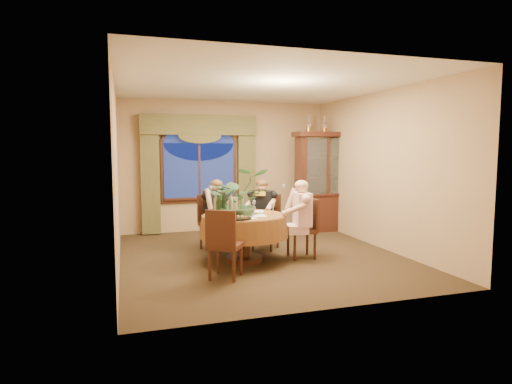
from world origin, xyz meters
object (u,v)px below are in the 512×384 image
object	(u,v)px
china_cabinet	(324,182)
oil_lamp_left	(309,124)
chair_back	(214,223)
wine_bottle_0	(221,203)
oil_lamp_center	(325,124)
olive_bowl	(249,213)
person_back	(216,215)
stoneware_vase	(235,205)
wine_bottle_4	(231,204)
oil_lamp_right	(340,124)
chair_back_right	(266,222)
wine_bottle_1	(218,206)
wine_bottle_3	(223,205)
dining_table	(244,238)
wine_bottle_2	(216,204)
chair_front_left	(226,244)
centerpiece_plant	(238,175)
person_pink	(302,220)
chair_right	(301,229)
person_scarf	(262,214)

from	to	relation	value
china_cabinet	oil_lamp_left	xyz separation A→B (m)	(-0.37, 0.00, 1.24)
chair_back	wine_bottle_0	distance (m)	0.84
oil_lamp_center	olive_bowl	xyz separation A→B (m)	(-2.30, -2.07, -1.53)
person_back	stoneware_vase	world-z (taller)	person_back
person_back	wine_bottle_4	distance (m)	0.84
oil_lamp_right	chair_back_right	xyz separation A→B (m)	(-2.14, -1.30, -1.83)
wine_bottle_1	wine_bottle_3	xyz separation A→B (m)	(0.10, 0.11, 0.00)
dining_table	wine_bottle_2	size ratio (longest dim) A/B	4.24
wine_bottle_1	oil_lamp_right	bearing A→B (deg)	33.66
oil_lamp_right	wine_bottle_4	size ratio (longest dim) A/B	1.03
chair_back_right	chair_back	bearing A→B (deg)	25.86
oil_lamp_center	wine_bottle_1	bearing A→B (deg)	-142.97
oil_lamp_right	dining_table	bearing A→B (deg)	-143.79
chair_back_right	stoneware_vase	bearing A→B (deg)	79.04
oil_lamp_right	wine_bottle_1	size ratio (longest dim) A/B	1.03
oil_lamp_left	stoneware_vase	xyz separation A→B (m)	(-2.10, -1.86, -1.43)
chair_front_left	centerpiece_plant	xyz separation A→B (m)	(0.41, 0.86, 0.89)
oil_lamp_right	wine_bottle_3	bearing A→B (deg)	-146.93
centerpiece_plant	wine_bottle_4	xyz separation A→B (m)	(-0.13, -0.05, -0.45)
oil_lamp_left	person_pink	distance (m)	2.91
person_back	wine_bottle_0	bearing A→B (deg)	67.91
oil_lamp_left	wine_bottle_2	distance (m)	3.36
chair_front_left	oil_lamp_right	bearing A→B (deg)	72.62
oil_lamp_center	wine_bottle_0	distance (m)	3.51
chair_back	wine_bottle_2	xyz separation A→B (m)	(-0.13, -0.81, 0.44)
oil_lamp_right	chair_back	world-z (taller)	oil_lamp_right
oil_lamp_center	centerpiece_plant	xyz separation A→B (m)	(-2.43, -1.91, -0.94)
oil_lamp_left	wine_bottle_2	bearing A→B (deg)	-142.05
oil_lamp_left	person_pink	xyz separation A→B (m)	(-1.05, -2.14, -1.67)
wine_bottle_4	oil_lamp_center	bearing A→B (deg)	37.43
olive_bowl	wine_bottle_2	bearing A→B (deg)	157.98
wine_bottle_0	wine_bottle_1	xyz separation A→B (m)	(-0.12, -0.32, 0.00)
wine_bottle_3	olive_bowl	bearing A→B (deg)	-11.67
chair_right	wine_bottle_1	world-z (taller)	wine_bottle_1
dining_table	chair_back	size ratio (longest dim) A/B	1.46
chair_right	wine_bottle_2	bearing A→B (deg)	86.00
wine_bottle_0	olive_bowl	bearing A→B (deg)	-37.53
wine_bottle_2	dining_table	bearing A→B (deg)	-15.96
wine_bottle_4	dining_table	bearing A→B (deg)	-11.81
chair_back_right	stoneware_vase	size ratio (longest dim) A/B	3.69
chair_front_left	centerpiece_plant	bearing A→B (deg)	96.29
oil_lamp_left	oil_lamp_right	bearing A→B (deg)	0.00
person_back	wine_bottle_2	size ratio (longest dim) A/B	3.81
chair_back_right	wine_bottle_2	xyz separation A→B (m)	(-1.02, -0.58, 0.44)
person_scarf	stoneware_vase	xyz separation A→B (m)	(-0.64, -0.58, 0.26)
chair_front_left	wine_bottle_1	distance (m)	0.79
china_cabinet	centerpiece_plant	world-z (taller)	china_cabinet
wine_bottle_3	oil_lamp_right	bearing A→B (deg)	33.07
oil_lamp_right	wine_bottle_2	world-z (taller)	oil_lamp_right
oil_lamp_left	olive_bowl	distance (m)	3.22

